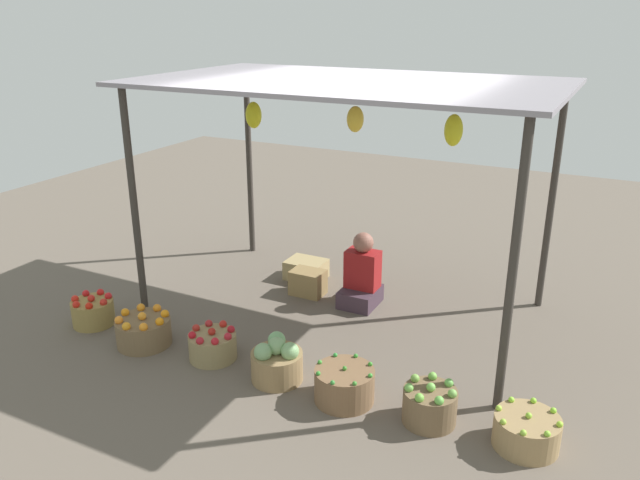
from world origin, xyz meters
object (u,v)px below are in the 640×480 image
at_px(basket_oranges, 144,331).
at_px(basket_limes, 526,431).
at_px(basket_green_chilies, 344,385).
at_px(basket_red_tomatoes, 93,311).
at_px(basket_red_apples, 213,345).
at_px(vendor_person, 362,277).
at_px(basket_green_apples, 430,405).
at_px(basket_cabbages, 277,362).
at_px(wooden_crate_stacked_rear, 306,269).
at_px(wooden_crate_near_vendor, 308,282).

height_order(basket_oranges, basket_limes, basket_oranges).
bearing_deg(basket_green_chilies, basket_limes, 2.98).
xyz_separation_m(basket_red_tomatoes, basket_green_chilies, (2.73, -0.06, 0.00)).
distance_m(basket_red_apples, basket_limes, 2.68).
relative_size(vendor_person, basket_green_apples, 1.93).
height_order(basket_oranges, basket_cabbages, basket_cabbages).
xyz_separation_m(basket_red_apples, wooden_crate_stacked_rear, (-0.08, 1.92, -0.02)).
distance_m(basket_red_tomatoes, basket_oranges, 0.71).
bearing_deg(wooden_crate_stacked_rear, basket_limes, -34.60).
xyz_separation_m(basket_cabbages, basket_green_apples, (1.30, 0.02, -0.02)).
height_order(basket_cabbages, wooden_crate_near_vendor, basket_cabbages).
height_order(basket_red_tomatoes, basket_oranges, basket_oranges).
relative_size(basket_oranges, wooden_crate_stacked_rear, 1.15).
bearing_deg(basket_oranges, wooden_crate_near_vendor, 62.59).
bearing_deg(basket_green_chilies, vendor_person, 108.85).
bearing_deg(wooden_crate_stacked_rear, basket_cabbages, -68.65).
height_order(basket_oranges, basket_green_chilies, basket_oranges).
relative_size(basket_cabbages, basket_green_apples, 1.07).
bearing_deg(basket_green_chilies, basket_cabbages, 178.32).
relative_size(basket_oranges, wooden_crate_near_vendor, 1.40).
bearing_deg(basket_cabbages, basket_oranges, -178.42).
bearing_deg(basket_oranges, basket_red_apples, 6.38).
bearing_deg(wooden_crate_stacked_rear, basket_green_chilies, -54.93).
relative_size(vendor_person, basket_red_apples, 1.85).
bearing_deg(basket_limes, basket_red_apples, -179.74).
bearing_deg(basket_red_tomatoes, basket_oranges, -6.38).
xyz_separation_m(basket_red_apples, basket_green_chilies, (1.30, -0.06, 0.01)).
distance_m(basket_green_apples, wooden_crate_stacked_rear, 2.84).
relative_size(basket_green_chilies, basket_limes, 1.03).
bearing_deg(vendor_person, basket_oranges, -130.87).
distance_m(vendor_person, wooden_crate_stacked_rear, 0.90).
xyz_separation_m(basket_red_apples, wooden_crate_near_vendor, (0.13, 1.55, 0.01)).
xyz_separation_m(basket_oranges, basket_limes, (3.39, 0.09, -0.01)).
bearing_deg(vendor_person, basket_red_tomatoes, -143.52).
bearing_deg(basket_oranges, basket_red_tomatoes, 173.62).
bearing_deg(wooden_crate_near_vendor, basket_red_apples, -94.85).
bearing_deg(vendor_person, basket_cabbages, -91.98).
bearing_deg(basket_green_apples, basket_oranges, -178.74).
height_order(basket_red_tomatoes, basket_red_apples, basket_red_tomatoes).
relative_size(basket_oranges, basket_red_apples, 1.18).
xyz_separation_m(basket_red_tomatoes, basket_limes, (4.10, 0.01, -0.01)).
distance_m(basket_oranges, basket_green_apples, 2.70).
bearing_deg(basket_red_apples, vendor_person, 65.22).
bearing_deg(basket_cabbages, basket_limes, 1.53).
xyz_separation_m(basket_green_apples, wooden_crate_stacked_rear, (-2.07, 1.94, -0.03)).
distance_m(basket_red_tomatoes, wooden_crate_near_vendor, 2.20).
xyz_separation_m(basket_oranges, basket_cabbages, (1.40, 0.04, 0.03)).
bearing_deg(vendor_person, basket_green_chilies, -71.15).
height_order(wooden_crate_near_vendor, wooden_crate_stacked_rear, wooden_crate_near_vendor).
xyz_separation_m(basket_red_tomatoes, wooden_crate_near_vendor, (1.56, 1.55, 0.00)).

